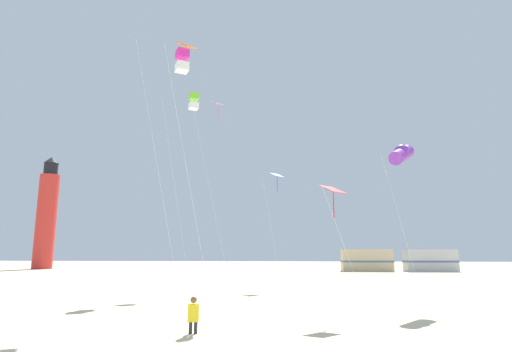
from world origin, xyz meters
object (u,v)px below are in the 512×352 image
at_px(kite_diamond_blue, 277,179).
at_px(kite_tube_violet, 402,154).
at_px(kite_box_magenta, 182,61).
at_px(rv_van_silver, 430,260).
at_px(kite_box_lime, 194,102).
at_px(rv_van_tan, 367,260).
at_px(kite_diamond_orange, 184,57).
at_px(kite_flyer_standing, 193,315).
at_px(kite_diamond_scarlet, 334,193).
at_px(kite_diamond_rainbow, 217,112).
at_px(lighthouse_distant, 47,215).

bearing_deg(kite_diamond_blue, kite_tube_violet, -54.17).
relative_size(kite_box_magenta, kite_diamond_blue, 1.50).
bearing_deg(rv_van_silver, kite_box_magenta, -126.31).
xyz_separation_m(kite_box_lime, rv_van_tan, (16.46, 28.41, -11.50)).
height_order(kite_box_magenta, rv_van_silver, kite_box_magenta).
bearing_deg(rv_van_silver, kite_diamond_orange, -126.07).
distance_m(kite_flyer_standing, rv_van_tan, 44.22).
xyz_separation_m(kite_flyer_standing, kite_box_magenta, (-2.32, 5.97, 11.38)).
bearing_deg(kite_diamond_orange, kite_box_magenta, 125.24).
relative_size(kite_diamond_blue, kite_diamond_scarlet, 1.60).
relative_size(kite_diamond_rainbow, rv_van_silver, 2.13).
distance_m(kite_box_lime, kite_diamond_orange, 8.26).
bearing_deg(lighthouse_distant, rv_van_tan, -3.76).
relative_size(kite_flyer_standing, rv_van_tan, 0.18).
height_order(kite_box_magenta, kite_box_lime, kite_box_lime).
bearing_deg(kite_diamond_rainbow, kite_diamond_blue, 9.57).
bearing_deg(rv_van_silver, kite_diamond_scarlet, -116.56).
bearing_deg(kite_box_magenta, kite_box_lime, 99.54).
relative_size(kite_diamond_blue, lighthouse_distant, 0.50).
xyz_separation_m(kite_flyer_standing, kite_diamond_rainbow, (-2.46, 16.73, 12.45)).
bearing_deg(rv_van_silver, kite_flyer_standing, -120.04).
bearing_deg(kite_diamond_scarlet, kite_diamond_orange, 166.32).
xyz_separation_m(kite_diamond_orange, rv_van_silver, (23.05, 36.64, -10.78)).
distance_m(kite_diamond_rainbow, rv_van_silver, 36.62).
relative_size(kite_box_magenta, rv_van_silver, 1.91).
xyz_separation_m(kite_diamond_orange, rv_van_tan, (15.02, 36.51, -10.78)).
xyz_separation_m(kite_flyer_standing, kite_diamond_scarlet, (4.83, 4.10, 4.29)).
bearing_deg(rv_van_tan, kite_box_lime, -122.02).
bearing_deg(kite_diamond_orange, kite_diamond_scarlet, -13.68).
xyz_separation_m(kite_tube_violet, rv_van_silver, (12.05, 34.33, -6.08)).
bearing_deg(kite_tube_violet, kite_diamond_orange, -168.13).
height_order(kite_tube_violet, rv_van_silver, kite_tube_violet).
bearing_deg(kite_diamond_orange, kite_flyer_standing, -69.18).
bearing_deg(kite_diamond_blue, kite_box_lime, -147.84).
relative_size(kite_diamond_rainbow, lighthouse_distant, 0.84).
relative_size(kite_box_magenta, lighthouse_distant, 0.75).
bearing_deg(rv_van_silver, kite_box_lime, -134.54).
xyz_separation_m(kite_diamond_rainbow, rv_van_tan, (15.27, 25.59, -11.68)).
relative_size(kite_box_magenta, kite_diamond_scarlet, 2.39).
height_order(kite_box_magenta, rv_van_tan, kite_box_magenta).
xyz_separation_m(kite_box_lime, kite_diamond_scarlet, (8.48, -9.81, -7.98)).
bearing_deg(kite_box_lime, kite_flyer_standing, -75.27).
bearing_deg(kite_flyer_standing, kite_diamond_scarlet, -152.11).
distance_m(kite_diamond_orange, kite_diamond_blue, 13.13).
height_order(kite_flyer_standing, kite_tube_violet, kite_tube_violet).
bearing_deg(kite_flyer_standing, kite_box_lime, -87.72).
relative_size(kite_flyer_standing, kite_tube_violet, 0.14).
distance_m(kite_diamond_blue, lighthouse_distant, 45.09).
bearing_deg(rv_van_silver, lighthouse_distant, 173.03).
relative_size(kite_tube_violet, kite_diamond_blue, 0.97).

